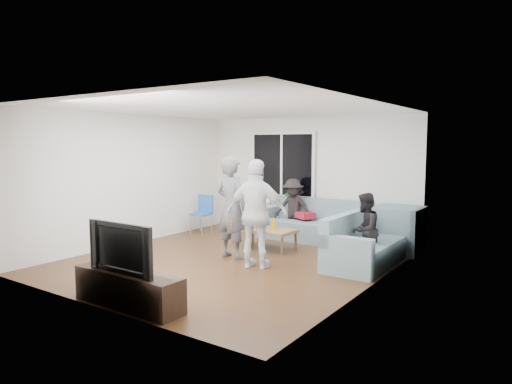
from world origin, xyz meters
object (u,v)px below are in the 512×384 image
Objects in this scene: floor_lamp at (233,194)px; player_right at (257,214)px; sofa_back_section at (312,220)px; spectator_right at (365,230)px; sofa_right_section at (368,239)px; spectator_back at (293,208)px; television at (127,247)px; side_chair at (201,215)px; coffee_table at (266,239)px; tv_console at (128,289)px; player_left at (232,208)px.

player_right reaches higher than floor_lamp.
sofa_back_section is at bearing -98.07° from player_right.
player_right reaches higher than spectator_right.
sofa_back_section is 2.00m from sofa_right_section.
spectator_back is 1.17× the size of television.
floor_lamp is 1.28× the size of spectator_right.
player_right is (2.68, -1.69, 0.46)m from side_chair.
sofa_right_section reaches higher than coffee_table.
television is (0.28, -3.57, 0.55)m from coffee_table.
side_chair is 4.68m from tv_console.
coffee_table is 1.01× the size of television.
spectator_right is (2.00, -0.12, 0.41)m from coffee_table.
television is (0.42, -2.67, -0.15)m from player_left.
side_chair reaches higher than tv_console.
player_left is 1.65× the size of television.
coffee_table is 1.28× the size of side_chair.
floor_lamp is 0.97× the size of tv_console.
player_left is 2.71m from television.
floor_lamp reaches higher than side_chair.
sofa_back_section is at bearing -14.83° from spectator_back.
floor_lamp is at bearing 155.91° from spectator_back.
sofa_back_section is 1.81× the size of spectator_back.
spectator_right is 3.88m from tv_console.
sofa_back_section is at bearing 73.07° from coffee_table.
sofa_right_section is 1.84× the size of television.
sofa_back_section is at bearing 88.98° from tv_console.
sofa_right_section is 2.39m from player_left.
television is (-1.72, -3.45, 0.14)m from spectator_right.
sofa_right_section is at bearing 64.53° from tv_console.
spectator_right reaches higher than side_chair.
tv_console is 1.47× the size of television.
spectator_back is at bearing -84.13° from player_left.
sofa_back_section is 1.15× the size of sofa_right_section.
coffee_table is 2.13m from side_chair.
side_chair is at bearing 120.15° from tv_console.
coffee_table is 0.62× the size of player_right.
television is (2.35, -4.04, 0.32)m from side_chair.
side_chair is 0.79× the size of television.
side_chair is 0.71× the size of spectator_right.
sofa_back_section is 2.54m from side_chair.
floor_lamp is 3.93m from player_right.
spectator_back is at bearing -123.83° from spectator_right.
sofa_back_section is 2.11× the size of television.
tv_console is at bearing -85.52° from coffee_table.
player_left is at bearing 99.00° from tv_console.
television reaches higher than tv_console.
coffee_table is at bearing -77.26° from player_right.
spectator_back is at bearing 60.78° from sofa_right_section.
player_right is at bearing 163.81° from player_left.
player_right reaches higher than sofa_right_section.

